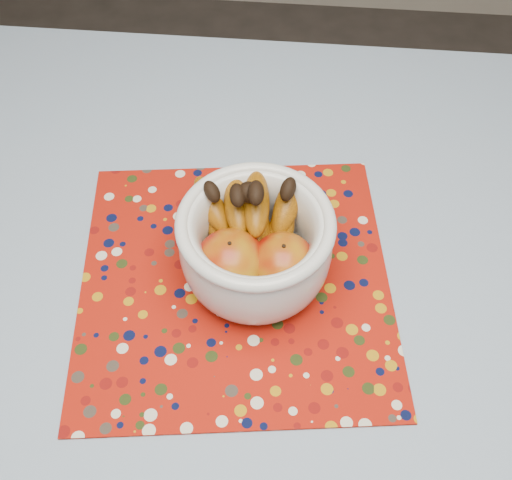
% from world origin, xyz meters
% --- Properties ---
extents(table, '(1.20, 1.20, 0.75)m').
position_xyz_m(table, '(0.00, 0.00, 0.67)').
color(table, brown).
rests_on(table, ground).
extents(tablecloth, '(1.32, 1.32, 0.01)m').
position_xyz_m(tablecloth, '(0.00, 0.00, 0.76)').
color(tablecloth, '#637DA6').
rests_on(tablecloth, table).
extents(placemat, '(0.47, 0.47, 0.00)m').
position_xyz_m(placemat, '(-0.06, 0.11, 0.76)').
color(placemat, '#9C1308').
rests_on(placemat, tablecloth).
extents(fruit_bowl, '(0.22, 0.21, 0.16)m').
position_xyz_m(fruit_bowl, '(-0.04, 0.14, 0.83)').
color(fruit_bowl, silver).
rests_on(fruit_bowl, placemat).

